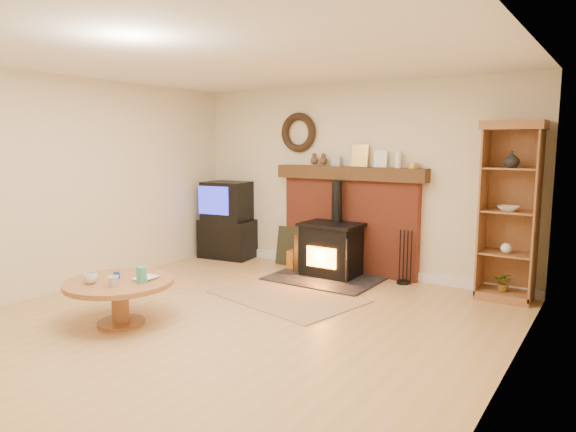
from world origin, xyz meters
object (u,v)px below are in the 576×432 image
Objects in this scene: curio_cabinet at (510,212)px; coffee_table at (119,289)px; wood_stove at (330,251)px; tv_unit at (228,221)px.

coffee_table is (-3.03, -3.04, -0.66)m from curio_cabinet.
coffee_table is at bearing -107.42° from wood_stove.
curio_cabinet is 1.92× the size of coffee_table.
wood_stove is 1.97m from tv_unit.
coffee_table is at bearing -134.95° from curio_cabinet.
tv_unit is 0.59× the size of curio_cabinet.
wood_stove is 2.89m from coffee_table.
curio_cabinet is at bearing 45.05° from coffee_table.
tv_unit is (-1.95, 0.19, 0.22)m from wood_stove.
wood_stove is at bearing 72.58° from coffee_table.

